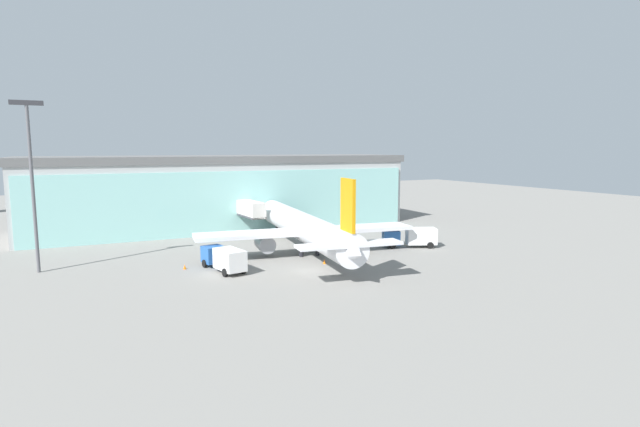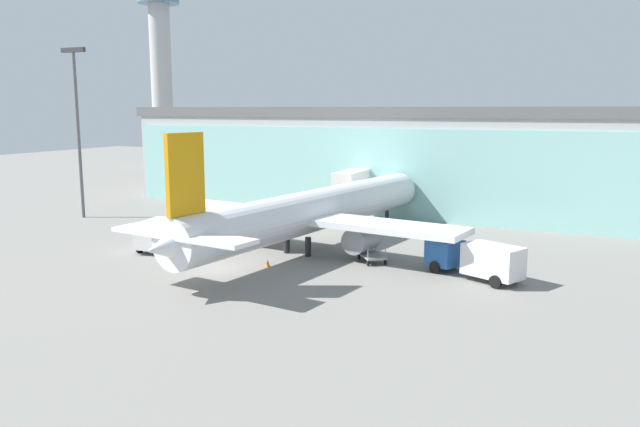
% 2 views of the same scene
% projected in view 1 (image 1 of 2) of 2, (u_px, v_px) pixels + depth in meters
% --- Properties ---
extents(ground, '(240.00, 240.00, 0.00)m').
position_uv_depth(ground, '(314.00, 270.00, 55.88)').
color(ground, gray).
extents(terminal_building, '(63.94, 18.84, 12.28)m').
position_uv_depth(terminal_building, '(223.00, 191.00, 85.77)').
color(terminal_building, '#AFAFAF').
rests_on(terminal_building, ground).
extents(jet_bridge, '(2.80, 13.26, 5.47)m').
position_uv_depth(jet_bridge, '(243.00, 208.00, 79.32)').
color(jet_bridge, silver).
rests_on(jet_bridge, ground).
extents(apron_light_mast, '(3.20, 0.40, 18.59)m').
position_uv_depth(apron_light_mast, '(31.00, 172.00, 53.48)').
color(apron_light_mast, '#59595E').
rests_on(apron_light_mast, ground).
extents(airplane, '(28.52, 37.36, 10.57)m').
position_uv_depth(airplane, '(304.00, 228.00, 64.57)').
color(airplane, silver).
rests_on(airplane, ground).
extents(catering_truck, '(3.48, 7.56, 2.65)m').
position_uv_depth(catering_truck, '(224.00, 258.00, 55.36)').
color(catering_truck, '#2659A5').
rests_on(catering_truck, ground).
extents(fuel_truck, '(7.55, 5.05, 2.65)m').
position_uv_depth(fuel_truck, '(411.00, 237.00, 68.62)').
color(fuel_truck, '#2659A5').
rests_on(fuel_truck, ground).
extents(baggage_cart, '(3.00, 3.18, 1.50)m').
position_uv_depth(baggage_cart, '(353.00, 247.00, 66.18)').
color(baggage_cart, gray).
rests_on(baggage_cart, ground).
extents(safety_cone_nose, '(0.36, 0.36, 0.55)m').
position_uv_depth(safety_cone_nose, '(324.00, 262.00, 58.90)').
color(safety_cone_nose, orange).
rests_on(safety_cone_nose, ground).
extents(safety_cone_wingtip, '(0.36, 0.36, 0.55)m').
position_uv_depth(safety_cone_wingtip, '(185.00, 267.00, 56.30)').
color(safety_cone_wingtip, orange).
rests_on(safety_cone_wingtip, ground).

